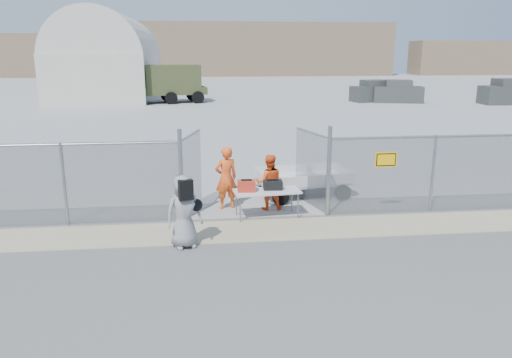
{
  "coord_description": "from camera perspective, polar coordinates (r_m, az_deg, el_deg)",
  "views": [
    {
      "loc": [
        -1.47,
        -10.93,
        4.49
      ],
      "look_at": [
        0.0,
        2.0,
        1.1
      ],
      "focal_mm": 35.0,
      "sensor_mm": 36.0,
      "label": 1
    }
  ],
  "objects": [
    {
      "name": "security_worker_left",
      "position": [
        14.33,
        -3.44,
        0.12
      ],
      "size": [
        0.77,
        0.61,
        1.83
      ],
      "primitive_type": "imported",
      "rotation": [
        0.0,
        0.0,
        3.43
      ],
      "color": "#FF5A1D",
      "rests_on": "ground"
    },
    {
      "name": "quonset_hangar",
      "position": [
        51.65,
        -16.45,
        13.48
      ],
      "size": [
        9.0,
        18.0,
        8.0
      ],
      "primitive_type": null,
      "color": "beige",
      "rests_on": "ground"
    },
    {
      "name": "distant_hills",
      "position": [
        89.17,
        -2.4,
        14.59
      ],
      "size": [
        140.0,
        6.0,
        9.0
      ],
      "primitive_type": null,
      "color": "#7F684F",
      "rests_on": "ground"
    },
    {
      "name": "tarmac_inside",
      "position": [
        53.14,
        -4.95,
        9.7
      ],
      "size": [
        160.0,
        80.0,
        0.01
      ],
      "primitive_type": "cube",
      "color": "#999999",
      "rests_on": "ground"
    },
    {
      "name": "utility_trailer",
      "position": [
        15.78,
        5.4,
        -0.33
      ],
      "size": [
        3.91,
        2.42,
        0.89
      ],
      "primitive_type": null,
      "rotation": [
        0.0,
        0.0,
        0.15
      ],
      "color": "silver",
      "rests_on": "ground"
    },
    {
      "name": "ground",
      "position": [
        11.91,
        1.1,
        -7.55
      ],
      "size": [
        160.0,
        160.0,
        0.0
      ],
      "primitive_type": "plane",
      "color": "#4E4C4C"
    },
    {
      "name": "black_duffel",
      "position": [
        13.66,
        1.93,
        -0.7
      ],
      "size": [
        0.52,
        0.31,
        0.25
      ],
      "primitive_type": "cube",
      "rotation": [
        0.0,
        0.0,
        -0.03
      ],
      "color": "black",
      "rests_on": "folding_table"
    },
    {
      "name": "security_worker_right",
      "position": [
        14.28,
        1.49,
        -0.36
      ],
      "size": [
        0.82,
        0.66,
        1.61
      ],
      "primitive_type": "imported",
      "rotation": [
        0.0,
        0.0,
        3.08
      ],
      "color": "#FF5A1D",
      "rests_on": "ground"
    },
    {
      "name": "visitor",
      "position": [
        11.64,
        -8.25,
        -3.71
      ],
      "size": [
        0.98,
        0.79,
        1.73
      ],
      "primitive_type": "imported",
      "rotation": [
        0.0,
        0.0,
        0.33
      ],
      "color": "gray",
      "rests_on": "ground"
    },
    {
      "name": "parked_vehicle_mid",
      "position": [
        45.63,
        15.92,
        9.58
      ],
      "size": [
        4.5,
        2.89,
        1.88
      ],
      "primitive_type": null,
      "rotation": [
        0.0,
        0.0,
        -0.26
      ],
      "color": "#3A3E3B",
      "rests_on": "ground"
    },
    {
      "name": "chain_link_fence",
      "position": [
        13.45,
        0.0,
        0.0
      ],
      "size": [
        40.0,
        0.2,
        2.2
      ],
      "primitive_type": null,
      "color": "gray",
      "rests_on": "ground"
    },
    {
      "name": "parked_vehicle_near",
      "position": [
        45.9,
        13.39,
        9.74
      ],
      "size": [
        4.36,
        2.64,
        1.84
      ],
      "primitive_type": null,
      "rotation": [
        0.0,
        0.0,
        0.21
      ],
      "color": "#3A3E3B",
      "rests_on": "ground"
    },
    {
      "name": "dirt_strip",
      "position": [
        12.83,
        0.51,
        -5.85
      ],
      "size": [
        44.0,
        1.6,
        0.01
      ],
      "primitive_type": "cube",
      "color": "tan",
      "rests_on": "ground"
    },
    {
      "name": "parked_vehicle_far",
      "position": [
        47.5,
        26.97,
        8.87
      ],
      "size": [
        4.65,
        2.23,
        2.07
      ],
      "primitive_type": null,
      "rotation": [
        0.0,
        0.0,
        -0.03
      ],
      "color": "#3A3E3B",
      "rests_on": "ground"
    },
    {
      "name": "folding_table",
      "position": [
        13.7,
        1.25,
        -2.85
      ],
      "size": [
        1.86,
        0.92,
        0.76
      ],
      "primitive_type": null,
      "rotation": [
        0.0,
        0.0,
        0.1
      ],
      "color": "silver",
      "rests_on": "ground"
    },
    {
      "name": "orange_bag",
      "position": [
        13.47,
        -1.1,
        -0.8
      ],
      "size": [
        0.49,
        0.34,
        0.3
      ],
      "primitive_type": "cube",
      "rotation": [
        0.0,
        0.0,
        -0.05
      ],
      "color": "red",
      "rests_on": "folding_table"
    },
    {
      "name": "military_truck",
      "position": [
        44.22,
        -10.24,
        10.63
      ],
      "size": [
        7.1,
        3.79,
        3.21
      ],
      "primitive_type": null,
      "rotation": [
        0.0,
        0.0,
        0.2
      ],
      "color": "#414925",
      "rests_on": "ground"
    }
  ]
}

